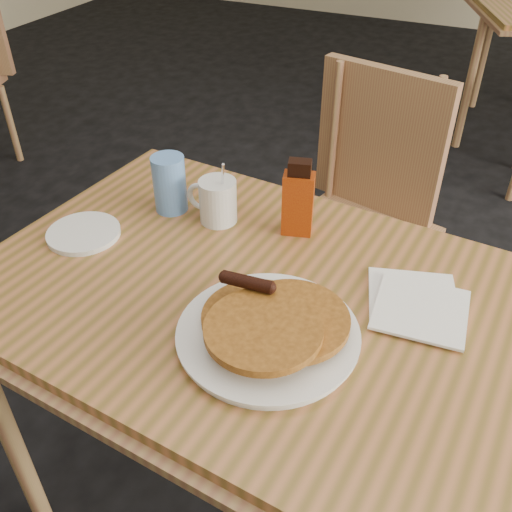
{
  "coord_description": "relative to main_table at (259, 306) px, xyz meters",
  "views": [
    {
      "loc": [
        0.31,
        -0.74,
        1.47
      ],
      "look_at": [
        -0.05,
        0.03,
        0.83
      ],
      "focal_mm": 40.0,
      "sensor_mm": 36.0,
      "label": 1
    }
  ],
  "objects": [
    {
      "name": "main_table",
      "position": [
        0.0,
        0.0,
        0.0
      ],
      "size": [
        1.24,
        0.9,
        0.75
      ],
      "rotation": [
        0.0,
        0.0,
        -0.09
      ],
      "color": "#A7653B",
      "rests_on": "floor"
    },
    {
      "name": "chair_main_far",
      "position": [
        0.02,
        0.75,
        -0.15
      ],
      "size": [
        0.5,
        0.51,
        0.93
      ],
      "rotation": [
        0.0,
        0.0,
        -0.24
      ],
      "color": "#9C7749",
      "rests_on": "floor"
    },
    {
      "name": "pancake_plate",
      "position": [
        0.07,
        -0.11,
        0.07
      ],
      "size": [
        0.32,
        0.32,
        0.09
      ],
      "rotation": [
        0.0,
        0.0,
        -0.35
      ],
      "color": "white",
      "rests_on": "main_table"
    },
    {
      "name": "coffee_mug",
      "position": [
        -0.19,
        0.19,
        0.1
      ],
      "size": [
        0.12,
        0.09,
        0.16
      ],
      "rotation": [
        0.0,
        0.0,
        0.15
      ],
      "color": "white",
      "rests_on": "main_table"
    },
    {
      "name": "syrup_bottle",
      "position": [
        -0.01,
        0.22,
        0.13
      ],
      "size": [
        0.08,
        0.06,
        0.18
      ],
      "rotation": [
        0.0,
        0.0,
        0.27
      ],
      "color": "maroon",
      "rests_on": "main_table"
    },
    {
      "name": "napkin_stack",
      "position": [
        0.29,
        0.08,
        0.05
      ],
      "size": [
        0.21,
        0.22,
        0.01
      ],
      "rotation": [
        0.0,
        0.0,
        0.29
      ],
      "color": "white",
      "rests_on": "main_table"
    },
    {
      "name": "blue_tumbler",
      "position": [
        -0.31,
        0.18,
        0.11
      ],
      "size": [
        0.09,
        0.09,
        0.13
      ],
      "primitive_type": "cylinder",
      "rotation": [
        0.0,
        0.0,
        0.15
      ],
      "color": "#5B8ED7",
      "rests_on": "main_table"
    },
    {
      "name": "side_saucer",
      "position": [
        -0.43,
        0.0,
        0.05
      ],
      "size": [
        0.17,
        0.17,
        0.01
      ],
      "primitive_type": "cylinder",
      "rotation": [
        0.0,
        0.0,
        0.04
      ],
      "color": "white",
      "rests_on": "main_table"
    }
  ]
}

